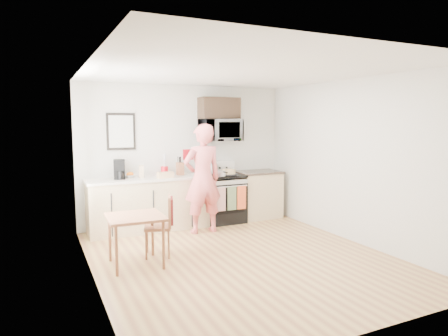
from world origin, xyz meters
name	(u,v)px	position (x,y,z in m)	size (l,w,h in m)	color
floor	(241,257)	(0.00, 0.00, 0.00)	(4.60, 4.60, 0.00)	brown
back_wall	(185,155)	(0.00, 2.30, 1.30)	(4.00, 0.04, 2.60)	beige
front_wall	(366,194)	(0.00, -2.30, 1.30)	(4.00, 0.04, 2.60)	beige
left_wall	(91,175)	(-2.00, 0.00, 1.30)	(0.04, 4.60, 2.60)	beige
right_wall	(352,161)	(2.00, 0.00, 1.30)	(0.04, 4.60, 2.60)	beige
ceiling	(242,71)	(0.00, 0.00, 2.60)	(4.00, 4.60, 0.04)	white
window	(86,149)	(-1.96, 0.80, 1.55)	(0.06, 1.40, 1.50)	white
cabinet_left	(149,205)	(-0.80, 2.00, 0.45)	(2.10, 0.60, 0.90)	tan
countertop_left	(148,179)	(-0.80, 2.00, 0.92)	(2.14, 0.64, 0.04)	beige
cabinet_right	(258,195)	(1.43, 2.00, 0.45)	(0.84, 0.60, 0.90)	tan
countertop_right	(258,172)	(1.43, 2.00, 0.92)	(0.88, 0.64, 0.04)	black
range	(222,199)	(0.63, 1.98, 0.44)	(0.76, 0.70, 1.16)	black
microwave	(220,130)	(0.63, 2.08, 1.76)	(0.76, 0.51, 0.42)	silver
upper_cabinet	(219,108)	(0.63, 2.12, 2.18)	(0.76, 0.35, 0.40)	black
wall_art	(121,132)	(-1.20, 2.28, 1.75)	(0.50, 0.04, 0.65)	black
wall_trivet	(188,155)	(0.05, 2.28, 1.30)	(0.20, 0.02, 0.20)	#AD0E19
person	(202,179)	(0.00, 1.45, 0.94)	(0.69, 0.45, 1.89)	#B73232
dining_table	(135,221)	(-1.42, 0.34, 0.60)	(0.72, 0.72, 0.68)	brown
chair	(166,217)	(-0.93, 0.55, 0.56)	(0.49, 0.46, 0.87)	brown
knife_block	(180,169)	(-0.17, 2.13, 1.06)	(0.11, 0.15, 0.23)	brown
utensil_crock	(164,167)	(-0.45, 2.19, 1.10)	(0.13, 0.13, 0.40)	#AD0E19
fruit_bowl	(129,175)	(-1.10, 2.18, 0.98)	(0.27, 0.27, 0.10)	white
milk_carton	(141,172)	(-0.91, 2.04, 1.05)	(0.09, 0.09, 0.22)	tan
coffee_maker	(119,170)	(-1.29, 2.05, 1.10)	(0.23, 0.30, 0.33)	black
bread_bag	(165,175)	(-0.53, 1.86, 0.99)	(0.28, 0.13, 0.10)	tan
cake	(229,172)	(0.70, 1.85, 0.97)	(0.31, 0.31, 0.10)	black
kettle	(210,168)	(0.40, 2.06, 1.04)	(0.21, 0.21, 0.26)	white
pot	(221,173)	(0.49, 1.76, 0.97)	(0.19, 0.32, 0.10)	silver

